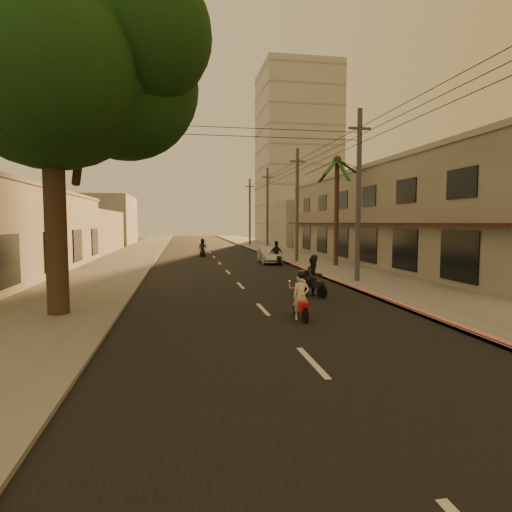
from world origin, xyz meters
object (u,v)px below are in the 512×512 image
object	(u,v)px
scooter_mid_a	(314,277)
scooter_mid_b	(276,254)
broadleaf_tree	(64,60)
palm_tree	(337,166)
scooter_red	(301,298)
parked_car	(269,255)
scooter_far_a	(202,248)

from	to	relation	value
scooter_mid_a	scooter_mid_b	xyz separation A→B (m)	(1.36, 13.54, -0.01)
scooter_mid_a	scooter_mid_b	distance (m)	13.60
broadleaf_tree	palm_tree	distance (m)	20.18
palm_tree	scooter_red	distance (m)	18.41
scooter_mid_b	parked_car	distance (m)	1.51
parked_car	scooter_mid_b	bearing A→B (deg)	-78.86
scooter_mid_a	scooter_far_a	size ratio (longest dim) A/B	1.03
scooter_red	scooter_mid_b	bearing A→B (deg)	80.41
scooter_mid_a	parked_car	size ratio (longest dim) A/B	0.44
scooter_far_a	parked_car	bearing A→B (deg)	-61.20
scooter_mid_a	broadleaf_tree	bearing A→B (deg)	173.51
scooter_far_a	palm_tree	bearing A→B (deg)	-54.50
scooter_mid_b	scooter_far_a	xyz separation A→B (m)	(-5.04, 8.84, -0.05)
scooter_red	scooter_mid_b	distance (m)	17.91
scooter_mid_b	scooter_far_a	world-z (taller)	scooter_mid_b
parked_car	scooter_mid_a	bearing A→B (deg)	-91.68
scooter_red	parked_car	bearing A→B (deg)	81.82
scooter_red	broadleaf_tree	bearing A→B (deg)	166.41
broadleaf_tree	scooter_mid_a	size ratio (longest dim) A/B	6.64
broadleaf_tree	scooter_red	xyz separation A→B (m)	(7.55, -1.88, -7.77)
broadleaf_tree	palm_tree	world-z (taller)	broadleaf_tree
palm_tree	scooter_far_a	size ratio (longest dim) A/B	4.65
scooter_red	scooter_far_a	xyz separation A→B (m)	(-1.94, 26.48, 0.07)
palm_tree	scooter_red	bearing A→B (deg)	-114.17
palm_tree	parked_car	distance (m)	8.43
scooter_red	parked_car	xyz separation A→B (m)	(2.88, 19.13, -0.03)
palm_tree	scooter_mid_b	world-z (taller)	palm_tree
scooter_mid_a	scooter_far_a	world-z (taller)	scooter_mid_a
palm_tree	scooter_mid_b	bearing A→B (deg)	154.25
parked_car	palm_tree	bearing A→B (deg)	-36.45
broadleaf_tree	scooter_mid_b	bearing A→B (deg)	55.96
broadleaf_tree	scooter_red	size ratio (longest dim) A/B	7.35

